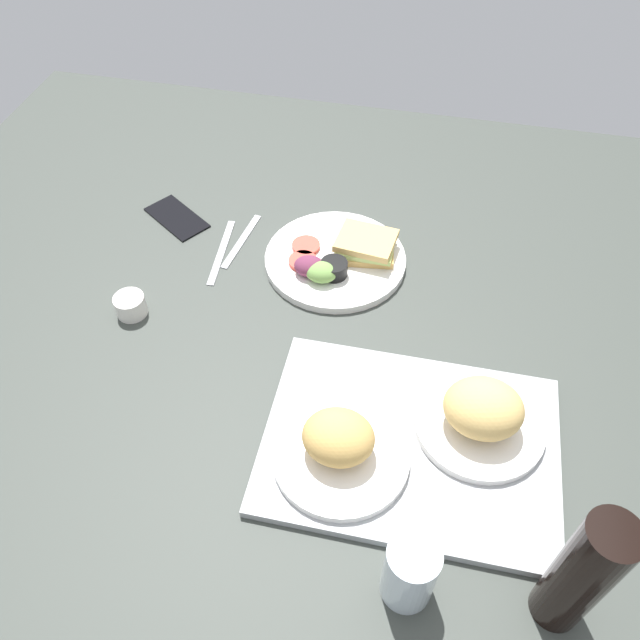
% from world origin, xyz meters
% --- Properties ---
extents(ground_plane, '(1.90, 1.50, 0.03)m').
position_xyz_m(ground_plane, '(0.00, 0.00, -0.01)').
color(ground_plane, '#383D38').
extents(serving_tray, '(0.45, 0.33, 0.02)m').
position_xyz_m(serving_tray, '(-0.17, 0.22, 0.01)').
color(serving_tray, '#9EA0A3').
rests_on(serving_tray, ground_plane).
extents(bread_plate_near, '(0.20, 0.20, 0.10)m').
position_xyz_m(bread_plate_near, '(-0.26, 0.17, 0.05)').
color(bread_plate_near, white).
rests_on(bread_plate_near, serving_tray).
extents(bread_plate_far, '(0.21, 0.21, 0.09)m').
position_xyz_m(bread_plate_far, '(-0.06, 0.27, 0.05)').
color(bread_plate_far, white).
rests_on(bread_plate_far, serving_tray).
extents(plate_with_salad, '(0.28, 0.28, 0.05)m').
position_xyz_m(plate_with_salad, '(0.02, -0.16, 0.02)').
color(plate_with_salad, white).
rests_on(plate_with_salad, ground_plane).
extents(drinking_glass, '(0.07, 0.07, 0.12)m').
position_xyz_m(drinking_glass, '(-0.19, 0.44, 0.06)').
color(drinking_glass, silver).
rests_on(drinking_glass, ground_plane).
extents(soda_bottle, '(0.06, 0.06, 0.24)m').
position_xyz_m(soda_bottle, '(-0.38, 0.42, 0.12)').
color(soda_bottle, black).
rests_on(soda_bottle, ground_plane).
extents(espresso_cup, '(0.06, 0.06, 0.04)m').
position_xyz_m(espresso_cup, '(0.37, 0.05, 0.02)').
color(espresso_cup, silver).
rests_on(espresso_cup, ground_plane).
extents(fork, '(0.04, 0.17, 0.01)m').
position_xyz_m(fork, '(0.23, -0.18, 0.00)').
color(fork, '#B7B7BC').
rests_on(fork, ground_plane).
extents(knife, '(0.03, 0.19, 0.01)m').
position_xyz_m(knife, '(0.26, -0.14, 0.00)').
color(knife, '#B7B7BC').
rests_on(knife, ground_plane).
extents(cell_phone, '(0.16, 0.14, 0.01)m').
position_xyz_m(cell_phone, '(0.39, -0.22, 0.00)').
color(cell_phone, black).
rests_on(cell_phone, ground_plane).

